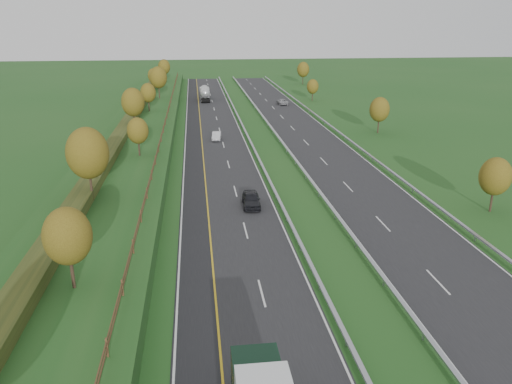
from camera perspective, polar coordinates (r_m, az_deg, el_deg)
The scene contains 18 objects.
ground at distance 80.02m, azimuth 1.27°, elevation 4.86°, with size 400.00×400.00×0.00m, color #1F4D1B.
near_carriageway at distance 84.14m, azimuth -4.64°, elevation 5.52°, with size 10.50×200.00×0.04m, color black.
far_carriageway at distance 86.36m, azimuth 6.42°, elevation 5.81°, with size 10.50×200.00×0.04m, color black.
hard_shoulder at distance 84.08m, azimuth -7.21°, elevation 5.43°, with size 3.00×200.00×0.04m, color black.
lane_markings at distance 84.50m, azimuth -0.28°, elevation 5.66°, with size 26.75×200.00×0.01m.
embankment_left at distance 84.43m, azimuth -13.55°, elevation 5.78°, with size 12.00×200.00×2.00m, color #1F4D1B.
hedge_left at distance 84.36m, azimuth -14.99°, elevation 6.74°, with size 2.20×180.00×1.10m, color #2A3817.
fence_left at distance 83.26m, azimuth -10.57°, elevation 7.03°, with size 0.12×189.06×1.20m.
median_barrier_near at distance 84.42m, azimuth -0.76°, elevation 6.04°, with size 0.32×200.00×0.71m.
median_barrier_far at distance 85.11m, azimuth 2.67°, elevation 6.13°, with size 0.32×200.00×0.71m.
outer_barrier_far at distance 87.74m, azimuth 10.14°, elevation 6.24°, with size 0.32×200.00×0.71m.
trees_left at distance 80.07m, azimuth -13.84°, elevation 8.99°, with size 6.64×164.30×7.66m.
trees_far at distance 116.81m, azimuth 9.66°, elevation 11.20°, with size 8.45×118.60×7.12m.
road_tanker at distance 132.36m, azimuth -5.87°, elevation 11.21°, with size 2.40×11.22×3.46m.
car_dark_near at distance 55.03m, azimuth -0.56°, elevation -0.84°, with size 1.90×4.71×1.61m, color black.
car_silver_mid at distance 86.81m, azimuth -4.53°, elevation 6.42°, with size 1.44×4.14×1.36m, color silver.
car_small_far at distance 142.63m, azimuth -5.75°, elevation 11.29°, with size 1.84×4.52×1.31m, color #13173D.
car_oncoming at distance 124.75m, azimuth 3.04°, elevation 10.27°, with size 2.21×4.80×1.33m, color #9B9B9F.
Camera 1 is at (-3.22, -21.80, 19.47)m, focal length 35.00 mm.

